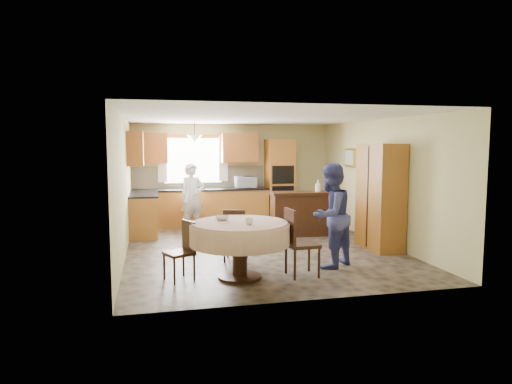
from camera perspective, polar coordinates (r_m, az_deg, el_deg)
The scene contains 36 objects.
floor at distance 8.86m, azimuth 0.54°, elevation -7.05°, with size 5.00×6.00×0.01m, color brown.
ceiling at distance 8.65m, azimuth 0.56°, elevation 9.32°, with size 5.00×6.00×0.01m, color white.
wall_back at distance 11.59m, azimuth -2.93°, elevation 2.28°, with size 5.00×0.02×2.50m, color tan.
wall_front at distance 5.81m, azimuth 7.51°, elevation -1.47°, with size 5.00×0.02×2.50m, color tan.
wall_left at distance 8.44m, azimuth -16.19°, elevation 0.66°, with size 0.02×6.00×2.50m, color tan.
wall_right at distance 9.56m, azimuth 15.28°, elevation 1.29°, with size 0.02×6.00×2.50m, color tan.
window at distance 11.42m, azimuth -7.88°, elevation 3.94°, with size 1.40×0.03×1.10m, color white.
curtain_left at distance 11.33m, azimuth -11.65°, elevation 4.11°, with size 0.22×0.02×1.15m, color white.
curtain_right at distance 11.46m, azimuth -4.12°, elevation 4.24°, with size 0.22×0.02×1.15m, color white.
base_cab_back at distance 11.26m, azimuth -6.91°, elevation -2.01°, with size 3.30×0.60×0.88m, color #C37534.
counter_back at distance 11.21m, azimuth -6.94°, elevation 0.32°, with size 3.30×0.64×0.04m, color black.
base_cab_left at distance 10.31m, azimuth -13.86°, elevation -2.88°, with size 0.60×1.20×0.88m, color #C37534.
counter_left at distance 10.25m, azimuth -13.92°, elevation -0.34°, with size 0.64×1.20×0.04m, color black.
backsplash at distance 11.47m, azimuth -7.11°, elevation 1.86°, with size 3.30×0.02×0.55m, color #CBB88F.
wall_cab_left at distance 11.23m, azimuth -13.21°, elevation 5.38°, with size 0.85×0.33×0.72m, color #B15E2C.
wall_cab_right at distance 11.43m, azimuth -2.06°, elevation 5.55°, with size 0.90×0.33×0.72m, color #B15E2C.
wall_cab_side at distance 10.19m, azimuth -14.83°, elevation 5.30°, with size 0.33×1.20×0.72m, color #B15E2C.
oven_tower at distance 11.56m, azimuth 2.96°, elevation 1.33°, with size 0.66×0.62×2.12m, color #C37534.
oven_upper at distance 11.25m, azimuth 3.41°, elevation 2.17°, with size 0.56×0.01×0.45m, color black.
oven_lower at distance 11.29m, azimuth 3.39°, elevation -0.36°, with size 0.56×0.01×0.45m, color black.
pendant at distance 10.94m, azimuth -7.69°, elevation 6.58°, with size 0.36×0.36×0.18m, color beige.
sideboard at distance 10.07m, azimuth 5.49°, elevation -2.87°, with size 1.26×0.52×0.90m, color #391D0F.
space_heater at distance 10.46m, azimuth 9.86°, elevation -3.69°, with size 0.37×0.26×0.51m, color black.
cupboard at distance 8.98m, azimuth 15.28°, elevation -0.58°, with size 0.53×1.05×2.01m, color #C37534.
dining_table at distance 6.81m, azimuth -2.05°, elevation -5.33°, with size 1.48×1.48×0.85m.
chair_left at distance 6.86m, azimuth -9.10°, elevation -6.86°, with size 0.50×0.50×0.87m.
chair_back at distance 7.78m, azimuth -2.62°, elevation -5.10°, with size 0.50×0.50×0.91m.
chair_right at distance 6.95m, azimuth 5.17°, elevation -5.88°, with size 0.47×0.47×1.04m.
framed_picture at distance 10.76m, azimuth 11.70°, elevation 4.21°, with size 0.06×0.51×0.42m.
microwave at distance 11.31m, azimuth -1.32°, elevation 1.24°, with size 0.51×0.35×0.28m, color silver.
person_sink at distance 10.55m, azimuth -7.95°, elevation -0.68°, with size 0.57×0.38×1.56m, color silver.
person_dining at distance 7.50m, azimuth 9.29°, elevation -2.93°, with size 0.82×0.64×1.69m, color #3C3F83.
bowl_sideboard at distance 9.89m, azimuth 3.22°, elevation -0.22°, with size 0.22×0.22×0.05m, color #B2B2B2.
bottle_sideboard at distance 10.13m, azimuth 7.73°, elevation 0.62°, with size 0.12×0.12×0.31m, color silver.
cup_table at distance 6.57m, azimuth -0.86°, elevation -3.69°, with size 0.11×0.11×0.09m, color #B2B2B2.
bowl_table at distance 6.96m, azimuth -4.24°, elevation -3.27°, with size 0.21×0.21×0.06m, color #B2B2B2.
Camera 1 is at (-2.02, -8.39, 2.00)m, focal length 32.00 mm.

